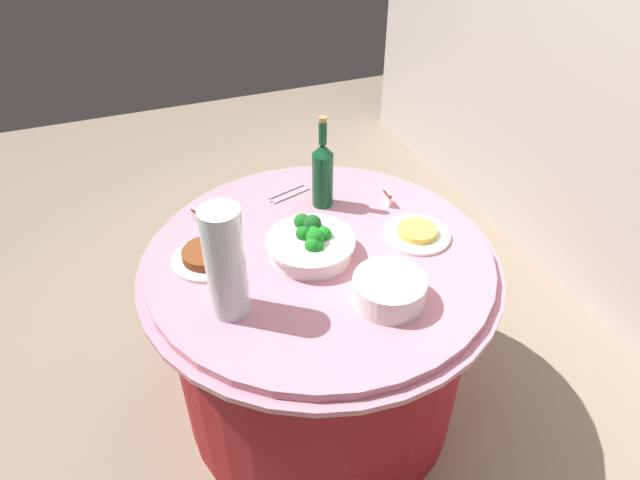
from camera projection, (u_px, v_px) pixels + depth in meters
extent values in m
plane|color=gray|center=(320.00, 396.00, 2.23)|extent=(6.00, 6.00, 0.00)
cylinder|color=maroon|center=(320.00, 337.00, 2.02)|extent=(1.01, 1.01, 0.69)
cylinder|color=pink|center=(320.00, 262.00, 1.80)|extent=(1.16, 1.16, 0.02)
cylinder|color=pink|center=(320.00, 256.00, 1.79)|extent=(1.10, 1.10, 0.03)
cylinder|color=white|center=(310.00, 248.00, 1.75)|extent=(0.26, 0.26, 0.05)
cylinder|color=white|center=(310.00, 240.00, 1.74)|extent=(0.28, 0.28, 0.01)
sphere|color=#197D1E|center=(317.00, 247.00, 1.69)|extent=(0.04, 0.04, 0.04)
sphere|color=#19831E|center=(323.00, 234.00, 1.74)|extent=(0.05, 0.05, 0.05)
sphere|color=#197E1E|center=(315.00, 237.00, 1.71)|extent=(0.06, 0.06, 0.06)
sphere|color=#196F1E|center=(303.00, 233.00, 1.74)|extent=(0.05, 0.05, 0.05)
sphere|color=#19521E|center=(312.00, 224.00, 1.77)|extent=(0.06, 0.06, 0.06)
sphere|color=#19631E|center=(302.00, 222.00, 1.79)|extent=(0.05, 0.05, 0.05)
sphere|color=#19791E|center=(313.00, 233.00, 1.74)|extent=(0.04, 0.04, 0.04)
sphere|color=#197D1E|center=(313.00, 245.00, 1.69)|extent=(0.05, 0.05, 0.05)
cylinder|color=white|center=(388.00, 299.00, 1.60)|extent=(0.21, 0.21, 0.01)
cylinder|color=white|center=(388.00, 296.00, 1.59)|extent=(0.21, 0.21, 0.01)
cylinder|color=white|center=(389.00, 294.00, 1.59)|extent=(0.21, 0.21, 0.01)
cylinder|color=white|center=(389.00, 291.00, 1.58)|extent=(0.21, 0.21, 0.01)
cylinder|color=white|center=(389.00, 289.00, 1.58)|extent=(0.21, 0.21, 0.01)
cylinder|color=white|center=(389.00, 286.00, 1.57)|extent=(0.21, 0.21, 0.01)
cylinder|color=white|center=(390.00, 283.00, 1.56)|extent=(0.21, 0.21, 0.01)
cylinder|color=white|center=(390.00, 281.00, 1.56)|extent=(0.21, 0.21, 0.01)
cylinder|color=#0E4826|center=(323.00, 180.00, 1.94)|extent=(0.07, 0.07, 0.20)
cone|color=#0E4826|center=(323.00, 149.00, 1.86)|extent=(0.07, 0.07, 0.04)
cylinder|color=#0E4826|center=(323.00, 133.00, 1.83)|extent=(0.03, 0.03, 0.08)
cylinder|color=#B2844C|center=(323.00, 119.00, 1.80)|extent=(0.03, 0.03, 0.02)
cylinder|color=silver|center=(225.00, 263.00, 1.47)|extent=(0.11, 0.11, 0.34)
sphere|color=#E5B26B|center=(232.00, 304.00, 1.53)|extent=(0.06, 0.06, 0.06)
sphere|color=#E5B26B|center=(236.00, 295.00, 1.56)|extent=(0.06, 0.06, 0.06)
sphere|color=#E5B26B|center=(223.00, 298.00, 1.55)|extent=(0.06, 0.06, 0.06)
sphere|color=#72C64C|center=(234.00, 287.00, 1.51)|extent=(0.06, 0.06, 0.06)
sphere|color=#72C64C|center=(230.00, 279.00, 1.53)|extent=(0.06, 0.06, 0.06)
sphere|color=#72C64C|center=(221.00, 287.00, 1.51)|extent=(0.06, 0.06, 0.06)
sphere|color=red|center=(234.00, 270.00, 1.49)|extent=(0.06, 0.06, 0.06)
sphere|color=red|center=(223.00, 265.00, 1.50)|extent=(0.06, 0.06, 0.06)
sphere|color=red|center=(221.00, 274.00, 1.47)|extent=(0.06, 0.06, 0.06)
sphere|color=#E5B26B|center=(231.00, 251.00, 1.46)|extent=(0.06, 0.06, 0.06)
sphere|color=#E5B26B|center=(218.00, 252.00, 1.46)|extent=(0.06, 0.06, 0.06)
sphere|color=#E5B26B|center=(224.00, 259.00, 1.44)|extent=(0.06, 0.06, 0.06)
sphere|color=#72C64C|center=(226.00, 233.00, 1.44)|extent=(0.06, 0.06, 0.06)
sphere|color=#72C64C|center=(214.00, 239.00, 1.42)|extent=(0.06, 0.06, 0.06)
sphere|color=#72C64C|center=(226.00, 242.00, 1.41)|extent=(0.06, 0.06, 0.06)
cylinder|color=silver|center=(286.00, 191.00, 2.06)|extent=(0.05, 0.16, 0.01)
cylinder|color=silver|center=(292.00, 196.00, 2.03)|extent=(0.05, 0.16, 0.01)
sphere|color=silver|center=(271.00, 201.00, 2.01)|extent=(0.01, 0.01, 0.01)
cylinder|color=white|center=(417.00, 235.00, 1.84)|extent=(0.22, 0.22, 0.01)
cylinder|color=#F2D14C|center=(417.00, 231.00, 1.83)|extent=(0.13, 0.13, 0.02)
cylinder|color=white|center=(207.00, 259.00, 1.74)|extent=(0.22, 0.22, 0.01)
cylinder|color=brown|center=(206.00, 254.00, 1.73)|extent=(0.15, 0.15, 0.03)
cube|color=white|center=(387.00, 198.00, 1.98)|extent=(0.05, 0.01, 0.05)
cube|color=maroon|center=(387.00, 194.00, 1.97)|extent=(0.05, 0.01, 0.01)
cube|color=white|center=(198.00, 216.00, 1.89)|extent=(0.05, 0.03, 0.05)
cube|color=maroon|center=(197.00, 212.00, 1.88)|extent=(0.05, 0.03, 0.01)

